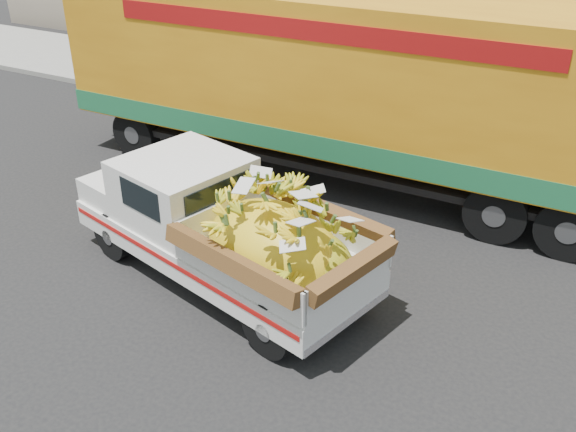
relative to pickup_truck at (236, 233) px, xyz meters
The scene contains 5 objects.
ground 2.19m from the pickup_truck, behind, with size 100.00×100.00×0.00m, color black.
curb 7.13m from the pickup_truck, 106.02° to the left, with size 60.00×0.25×0.15m, color gray.
sidewalk 9.15m from the pickup_truck, 102.37° to the left, with size 60.00×4.00×0.14m, color gray.
pickup_truck is the anchor object (origin of this frame).
semi_trailer 4.50m from the pickup_truck, 94.04° to the left, with size 12.01×2.61×3.80m.
Camera 1 is at (6.65, -6.77, 5.86)m, focal length 40.00 mm.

